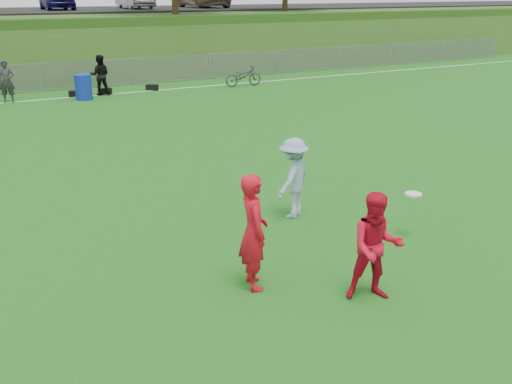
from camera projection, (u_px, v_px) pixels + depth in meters
ground at (260, 285)px, 8.80m from camera, size 120.00×120.00×0.00m
sideline_far at (53, 99)px, 23.74m from camera, size 60.00×0.10×0.01m
fence at (44, 77)px, 25.18m from camera, size 58.00×0.06×1.30m
berm at (12, 39)px, 34.03m from camera, size 120.00×18.00×3.00m
parking_lot at (4, 11)px, 35.17m from camera, size 120.00×12.00×0.10m
gear_bags at (81, 93)px, 24.30m from camera, size 7.73×0.50×0.26m
player_red_left at (253, 232)px, 8.48m from camera, size 0.56×0.74×1.80m
player_red_center at (376, 247)px, 8.17m from camera, size 0.99×0.91×1.64m
player_blue at (293, 178)px, 11.20m from camera, size 1.20×1.06×1.61m
frisbee at (413, 194)px, 10.26m from camera, size 0.30×0.30×0.03m
recycling_bin at (83, 87)px, 23.41m from camera, size 0.90×0.90×1.03m
bicycle at (243, 76)px, 26.71m from camera, size 1.80×0.71×0.93m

